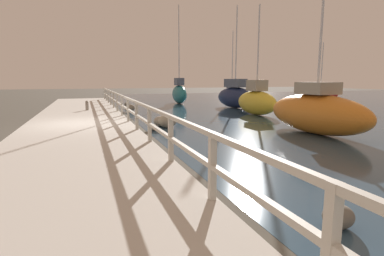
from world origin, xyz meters
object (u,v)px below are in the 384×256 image
object	(u,v)px
sailboat_teal	(179,93)
sailboat_orange	(316,112)
sailboat_red	(320,93)
mooring_bollard	(87,105)
sailboat_yellow	(256,101)
sailboat_white	(232,94)
sailboat_navy	(235,96)

from	to	relation	value
sailboat_teal	sailboat_orange	bearing A→B (deg)	-85.63
sailboat_red	sailboat_teal	world-z (taller)	sailboat_teal
mooring_bollard	sailboat_yellow	xyz separation A→B (m)	(9.34, -3.80, 0.29)
mooring_bollard	sailboat_white	world-z (taller)	sailboat_white
sailboat_white	sailboat_teal	size ratio (longest dim) A/B	0.84
sailboat_red	sailboat_orange	distance (m)	20.92
sailboat_navy	sailboat_orange	bearing A→B (deg)	-113.09
sailboat_navy	sailboat_red	bearing A→B (deg)	9.72
mooring_bollard	sailboat_white	distance (m)	16.80
sailboat_red	sailboat_navy	bearing A→B (deg)	-145.56
sailboat_white	sailboat_navy	xyz separation A→B (m)	(-4.04, -8.42, 0.26)
sailboat_white	sailboat_yellow	xyz separation A→B (m)	(-4.90, -12.70, 0.18)
sailboat_orange	sailboat_yellow	xyz separation A→B (m)	(1.19, 6.14, -0.02)
sailboat_red	sailboat_navy	size ratio (longest dim) A/B	0.84
sailboat_navy	sailboat_yellow	distance (m)	4.38
sailboat_white	sailboat_teal	world-z (taller)	sailboat_teal
mooring_bollard	sailboat_orange	bearing A→B (deg)	-50.62
sailboat_red	sailboat_yellow	size ratio (longest dim) A/B	0.97
mooring_bollard	sailboat_navy	distance (m)	10.23
sailboat_orange	sailboat_yellow	world-z (taller)	sailboat_orange
sailboat_teal	sailboat_navy	distance (m)	5.93
sailboat_orange	sailboat_white	xyz separation A→B (m)	(6.09, 18.85, -0.20)
sailboat_red	sailboat_white	world-z (taller)	sailboat_white
sailboat_red	sailboat_white	bearing A→B (deg)	169.28
mooring_bollard	sailboat_red	distance (m)	23.06
sailboat_yellow	sailboat_red	bearing A→B (deg)	32.13
mooring_bollard	sailboat_orange	distance (m)	12.86
mooring_bollard	sailboat_teal	xyz separation A→B (m)	(7.60, 5.82, 0.39)
sailboat_white	sailboat_teal	xyz separation A→B (m)	(-6.64, -3.09, 0.28)
sailboat_white	sailboat_yellow	size ratio (longest dim) A/B	1.11
sailboat_white	sailboat_teal	distance (m)	7.33
mooring_bollard	sailboat_orange	world-z (taller)	sailboat_orange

